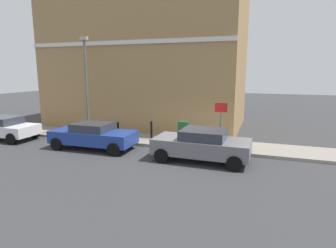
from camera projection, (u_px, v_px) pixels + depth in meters
name	position (u px, v px, depth m)	size (l,w,h in m)	color
ground	(182.00, 156.00, 13.21)	(80.00, 80.00, 0.00)	#38383A
sidewalk	(97.00, 135.00, 17.03)	(2.33, 30.00, 0.15)	gray
corner_building	(148.00, 59.00, 20.24)	(7.55, 13.28, 9.55)	#9E7A4C
car_grey	(202.00, 144.00, 12.33)	(2.02, 4.22, 1.42)	slate
car_blue	(93.00, 135.00, 14.26)	(1.93, 4.34, 1.34)	navy
car_white	(1.00, 127.00, 16.30)	(1.91, 4.44, 1.33)	silver
utility_cabinet	(184.00, 133.00, 14.98)	(0.46, 0.61, 1.15)	#1E4C28
bollard_near_cabinet	(151.00, 129.00, 15.69)	(0.14, 0.14, 1.04)	black
bollard_far_kerb	(118.00, 130.00, 15.41)	(0.14, 0.14, 1.04)	black
street_sign	(221.00, 119.00, 13.54)	(0.08, 0.60, 2.30)	#59595B
lamppost	(86.00, 82.00, 16.52)	(0.20, 0.44, 5.72)	#59595B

